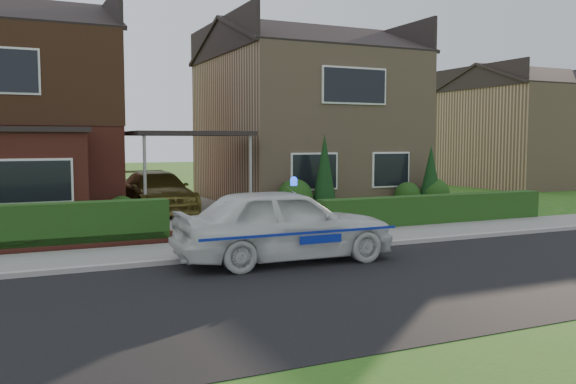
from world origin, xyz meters
TOP-DOWN VIEW (x-y plane):
  - ground at (0.00, 0.00)m, footprint 120.00×120.00m
  - road at (0.00, 0.00)m, footprint 60.00×6.00m
  - kerb at (0.00, 3.05)m, footprint 60.00×0.16m
  - sidewalk at (0.00, 4.10)m, footprint 60.00×2.00m
  - driveway at (0.00, 11.00)m, footprint 3.80×12.00m
  - house_right at (5.80, 13.99)m, footprint 7.50×8.06m
  - carport_link at (0.00, 10.95)m, footprint 3.80×3.00m
  - hedge_right at (5.80, 5.35)m, footprint 7.50×0.55m
  - shrub_left_mid at (-4.00, 9.30)m, footprint 1.32×1.32m
  - shrub_left_near at (-2.40, 9.60)m, footprint 0.84×0.84m
  - shrub_right_near at (3.20, 9.40)m, footprint 1.20×1.20m
  - shrub_right_mid at (7.80, 9.50)m, footprint 0.96×0.96m
  - shrub_right_far at (8.80, 9.20)m, footprint 1.08×1.08m
  - conifer_a at (4.20, 9.20)m, footprint 0.90×0.90m
  - conifer_b at (8.60, 9.20)m, footprint 0.90×0.90m
  - neighbour_right at (20.00, 16.00)m, footprint 6.50×7.00m
  - police_car at (-0.38, 2.40)m, footprint 4.12×4.53m
  - driveway_car at (-1.00, 11.13)m, footprint 2.02×4.63m

SIDE VIEW (x-z plane):
  - ground at x=0.00m, z-range 0.00..0.00m
  - road at x=0.00m, z-range -0.01..0.01m
  - hedge_right at x=5.80m, z-range -0.40..0.40m
  - sidewalk at x=0.00m, z-range 0.00..0.10m
  - kerb at x=0.00m, z-range 0.00..0.12m
  - driveway at x=0.00m, z-range 0.00..0.12m
  - shrub_left_near at x=-2.40m, z-range 0.00..0.84m
  - shrub_right_mid at x=7.80m, z-range 0.00..0.96m
  - shrub_right_far at x=8.80m, z-range 0.00..1.08m
  - shrub_right_near at x=3.20m, z-range 0.00..1.20m
  - shrub_left_mid at x=-4.00m, z-range 0.00..1.32m
  - police_car at x=-0.38m, z-range -0.08..1.61m
  - driveway_car at x=-1.00m, z-range 0.12..1.45m
  - conifer_b at x=8.60m, z-range 0.00..2.20m
  - conifer_a at x=4.20m, z-range 0.00..2.60m
  - neighbour_right at x=20.00m, z-range 0.00..5.20m
  - carport_link at x=0.00m, z-range 1.27..4.04m
  - house_right at x=5.80m, z-range 0.04..7.29m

